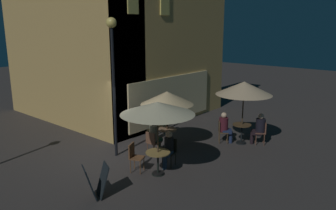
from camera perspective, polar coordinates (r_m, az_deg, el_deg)
The scene contains 20 objects.
ground_plane at distance 12.07m, azimuth -9.14°, elevation -8.83°, with size 60.00×60.00×0.00m, color #393432.
cafe_building at distance 16.06m, azimuth -9.37°, elevation 10.70°, with size 7.97×8.57×7.65m.
street_lamp_near_corner at distance 11.38m, azimuth -9.50°, elevation 7.61°, with size 0.35×0.35×4.83m.
menu_sandwich_board at distance 9.36m, azimuth -12.30°, elevation -12.75°, with size 0.82×0.77×0.89m.
cafe_table_0 at distance 10.41m, azimuth -1.75°, elevation -9.07°, with size 0.77×0.77×0.75m.
cafe_table_1 at distance 12.60m, azimuth -0.16°, elevation -5.06°, with size 0.74×0.74×0.74m.
cafe_table_2 at distance 13.37m, azimuth 12.60°, elevation -4.16°, with size 0.73×0.73×0.78m.
patio_umbrella_0 at distance 9.91m, azimuth -1.81°, elevation -0.59°, with size 2.27×2.27×2.34m.
patio_umbrella_1 at distance 12.22m, azimuth -0.16°, elevation 1.21°, with size 1.98×1.98×2.20m.
patio_umbrella_2 at distance 12.98m, azimuth 12.97°, elevation 2.82°, with size 2.16×2.16×2.49m.
cafe_chair_0 at distance 10.66m, azimuth -5.83°, elevation -8.55°, with size 0.54×0.54×0.93m.
cafe_chair_1 at distance 11.09m, azimuth 0.38°, elevation -7.68°, with size 0.48×0.48×0.91m.
cafe_chair_2 at distance 11.97m, azimuth -2.71°, elevation -6.22°, with size 0.44×0.44×0.85m.
cafe_chair_3 at distance 13.45m, azimuth 15.98°, elevation -4.29°, with size 0.54×0.54×0.91m.
cafe_chair_4 at distance 13.30m, azimuth 9.16°, elevation -4.21°, with size 0.53×0.53×0.91m.
patron_seated_0 at distance 10.91m, azimuth 0.02°, elevation -7.24°, with size 0.52×0.38×1.21m.
patron_seated_1 at distance 12.01m, azimuth -2.28°, elevation -5.10°, with size 0.53×0.33×1.29m.
patron_seated_2 at distance 13.39m, azimuth 15.47°, elevation -3.66°, with size 0.51×0.55×1.25m.
patron_seated_3 at distance 13.26m, azimuth 9.78°, elevation -3.54°, with size 0.50×0.54×1.25m.
patron_standing_4 at distance 13.38m, azimuth -2.36°, elevation -2.33°, with size 0.30×0.30×1.76m.
Camera 1 is at (-7.17, -8.58, 4.55)m, focal length 35.33 mm.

